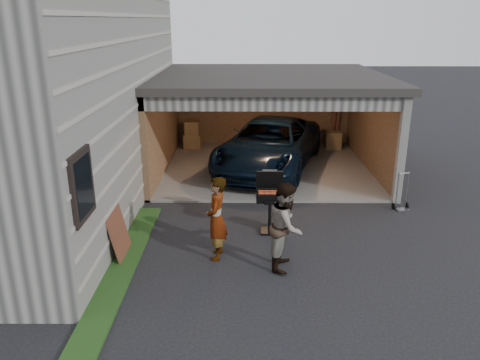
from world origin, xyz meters
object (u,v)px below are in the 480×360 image
at_px(man, 286,226).
at_px(plywood_panel, 119,234).
at_px(woman, 217,218).
at_px(propane_tank, 279,221).
at_px(bbq_grill, 270,198).
at_px(minivan, 269,147).
at_px(hand_truck, 402,202).

xyz_separation_m(man, plywood_panel, (-3.20, 0.38, -0.34)).
xyz_separation_m(woman, propane_tank, (1.29, 1.18, -0.58)).
bearing_deg(plywood_panel, bbq_grill, 21.00).
bearing_deg(propane_tank, plywood_panel, -160.23).
bearing_deg(woman, minivan, 171.51).
bearing_deg(minivan, bbq_grill, -75.39).
relative_size(plywood_panel, hand_truck, 1.04).
bearing_deg(propane_tank, hand_truck, 22.36).
distance_m(woman, bbq_grill, 1.60).
bearing_deg(woman, hand_truck, 123.78).
relative_size(woman, man, 1.00).
bearing_deg(bbq_grill, minivan, 87.14).
distance_m(propane_tank, plywood_panel, 3.40).
bearing_deg(man, bbq_grill, 21.28).
bearing_deg(minivan, plywood_panel, -102.40).
relative_size(bbq_grill, propane_tank, 2.77).
bearing_deg(man, propane_tank, 13.52).
relative_size(propane_tank, hand_truck, 0.51).
xyz_separation_m(minivan, propane_tank, (-0.01, -4.44, -0.50)).
bearing_deg(plywood_panel, minivan, 60.14).
bearing_deg(man, plywood_panel, 96.56).
relative_size(propane_tank, plywood_panel, 0.49).
height_order(bbq_grill, hand_truck, bbq_grill).
bearing_deg(bbq_grill, woman, -132.77).
bearing_deg(plywood_panel, propane_tank, 19.77).
xyz_separation_m(propane_tank, plywood_panel, (-3.19, -1.15, 0.24)).
xyz_separation_m(minivan, plywood_panel, (-3.21, -5.59, -0.26)).
relative_size(man, bbq_grill, 1.25).
relative_size(minivan, hand_truck, 5.66).
relative_size(woman, plywood_panel, 1.68).
bearing_deg(bbq_grill, hand_truck, 21.12).
bearing_deg(woman, propane_tank, 136.89).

